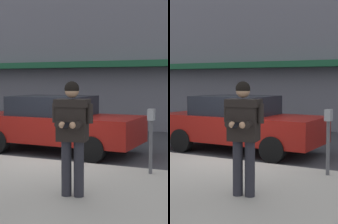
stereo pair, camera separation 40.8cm
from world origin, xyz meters
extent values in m
plane|color=#333338|center=(0.00, 0.00, 0.00)|extent=(80.00, 80.00, 0.00)
cube|color=#A8A399|center=(1.00, -2.85, 0.07)|extent=(32.00, 5.30, 0.14)
cube|color=silver|center=(1.00, 0.05, 0.00)|extent=(28.00, 0.12, 0.01)
cube|color=#195133|center=(1.00, 6.15, 2.60)|extent=(26.60, 0.70, 0.24)
cube|color=maroon|center=(-0.42, 1.36, 0.67)|extent=(4.56, 1.98, 0.70)
cube|color=black|center=(-0.60, 1.37, 1.28)|extent=(2.13, 1.71, 0.52)
cylinder|color=black|center=(1.00, 2.17, 0.32)|extent=(0.65, 0.24, 0.64)
cylinder|color=black|center=(0.94, 0.46, 0.32)|extent=(0.65, 0.24, 0.64)
cylinder|color=black|center=(-1.78, 2.27, 0.32)|extent=(0.65, 0.24, 0.64)
cylinder|color=#23232B|center=(1.90, -2.48, 0.58)|extent=(0.16, 0.16, 0.88)
cylinder|color=#23232B|center=(1.70, -2.51, 0.58)|extent=(0.16, 0.16, 0.88)
cube|color=black|center=(1.80, -2.49, 1.34)|extent=(0.51, 0.38, 0.64)
cube|color=black|center=(1.80, -2.49, 1.61)|extent=(0.57, 0.43, 0.12)
cylinder|color=black|center=(2.06, -2.45, 1.45)|extent=(0.11, 0.11, 0.30)
cylinder|color=black|center=(1.97, -2.62, 1.30)|extent=(0.15, 0.31, 0.10)
sphere|color=tan|center=(1.93, -2.77, 1.30)|extent=(0.10, 0.10, 0.10)
cylinder|color=black|center=(1.53, -2.54, 1.45)|extent=(0.11, 0.11, 0.30)
cylinder|color=black|center=(1.68, -2.68, 1.30)|extent=(0.15, 0.31, 0.10)
sphere|color=tan|center=(1.77, -2.80, 1.30)|extent=(0.10, 0.10, 0.10)
cube|color=black|center=(1.86, -2.83, 1.30)|extent=(0.10, 0.15, 0.07)
sphere|color=tan|center=(1.80, -2.52, 1.80)|extent=(0.22, 0.22, 0.22)
sphere|color=black|center=(1.80, -2.52, 1.83)|extent=(0.23, 0.23, 0.23)
cylinder|color=#4C4C51|center=(2.60, -0.60, 0.67)|extent=(0.07, 0.07, 1.05)
cube|color=gray|center=(2.60, -0.60, 1.30)|extent=(0.12, 0.18, 0.22)
camera|label=1|loc=(4.23, -7.72, 1.95)|focal=60.00mm
camera|label=2|loc=(4.60, -7.54, 1.95)|focal=60.00mm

